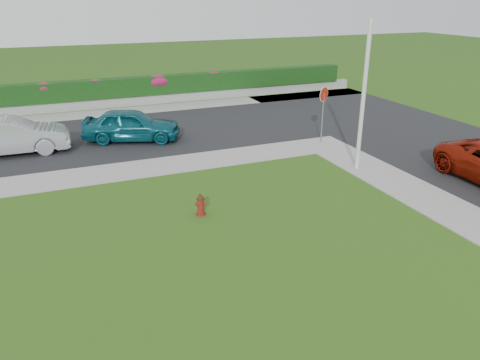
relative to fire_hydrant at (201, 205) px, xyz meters
name	(u,v)px	position (x,y,z in m)	size (l,w,h in m)	color
ground	(273,282)	(0.45, -4.19, -0.34)	(120.00, 120.00, 0.00)	black
street_far	(41,144)	(-4.55, 9.81, -0.32)	(26.00, 8.00, 0.04)	black
sidewalk_far	(13,186)	(-5.55, 4.81, -0.32)	(24.00, 2.00, 0.04)	gray
curb_corner	(323,144)	(7.45, 4.81, -0.32)	(2.00, 2.00, 0.04)	gray
sidewalk_beyond	(113,113)	(-0.55, 14.81, -0.32)	(34.00, 2.00, 0.04)	gray
retaining_wall	(109,103)	(-0.55, 16.31, -0.04)	(34.00, 0.40, 0.60)	gray
hedge	(107,88)	(-0.55, 16.41, 0.81)	(32.00, 0.90, 1.10)	black
fire_hydrant	(201,205)	(0.00, 0.00, 0.00)	(0.37, 0.35, 0.71)	#56180D
sedan_teal	(132,125)	(-0.52, 8.73, 0.45)	(1.78, 4.41, 1.50)	#0C515E
sedan_silver	(9,136)	(-5.69, 8.73, 0.50)	(1.68, 4.83, 1.59)	#A5A8AD
utility_pole	(363,98)	(7.00, 1.62, 2.49)	(0.16, 0.16, 5.65)	silver
stop_sign	(324,101)	(7.53, 5.16, 1.61)	(0.64, 0.34, 2.62)	slate
flower_clump_c	(44,87)	(-4.09, 16.31, 1.13)	(1.17, 0.75, 0.58)	#A01B50
flower_clump_d	(96,84)	(-1.18, 16.31, 1.15)	(1.05, 0.67, 0.52)	#A01B50
flower_clump_e	(158,81)	(2.54, 16.31, 1.06)	(1.51, 0.97, 0.76)	#A01B50
flower_clump_f	(214,76)	(6.21, 16.31, 1.15)	(1.09, 0.70, 0.54)	#A01B50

